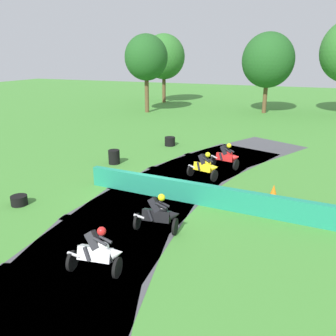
% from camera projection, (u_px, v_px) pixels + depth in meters
% --- Properties ---
extents(ground_plane, '(120.00, 120.00, 0.00)m').
position_uv_depth(ground_plane, '(153.00, 195.00, 15.80)').
color(ground_plane, '#428433').
extents(track_asphalt, '(8.57, 27.31, 0.01)m').
position_uv_depth(track_asphalt, '(171.00, 198.00, 15.42)').
color(track_asphalt, '#47474C').
rests_on(track_asphalt, ground).
extents(safety_barrier, '(16.28, 1.38, 0.90)m').
position_uv_depth(safety_barrier, '(268.00, 206.00, 13.55)').
color(safety_barrier, '#1E8466').
rests_on(safety_barrier, ground).
extents(motorcycle_lead_red, '(1.71, 1.04, 1.43)m').
position_uv_depth(motorcycle_lead_red, '(226.00, 156.00, 19.41)').
color(motorcycle_lead_red, black).
rests_on(motorcycle_lead_red, ground).
extents(motorcycle_chase_yellow, '(1.72, 1.11, 1.43)m').
position_uv_depth(motorcycle_chase_yellow, '(205.00, 166.00, 17.72)').
color(motorcycle_chase_yellow, black).
rests_on(motorcycle_chase_yellow, ground).
extents(motorcycle_trailing_black, '(1.68, 0.88, 1.43)m').
position_uv_depth(motorcycle_trailing_black, '(159.00, 214.00, 12.42)').
color(motorcycle_trailing_black, black).
rests_on(motorcycle_trailing_black, ground).
extents(motorcycle_fourth_white, '(1.67, 0.96, 1.42)m').
position_uv_depth(motorcycle_fourth_white, '(98.00, 252.00, 10.07)').
color(motorcycle_fourth_white, black).
rests_on(motorcycle_fourth_white, ground).
extents(tire_stack_near, '(0.71, 0.71, 0.60)m').
position_uv_depth(tire_stack_near, '(170.00, 141.00, 24.22)').
color(tire_stack_near, black).
rests_on(tire_stack_near, ground).
extents(tire_stack_mid_a, '(0.65, 0.65, 0.80)m').
position_uv_depth(tire_stack_mid_a, '(114.00, 157.00, 20.21)').
color(tire_stack_mid_a, black).
rests_on(tire_stack_mid_a, ground).
extents(tire_stack_mid_b, '(0.67, 0.67, 0.40)m').
position_uv_depth(tire_stack_mid_b, '(19.00, 200.00, 14.72)').
color(tire_stack_mid_b, black).
rests_on(tire_stack_mid_b, ground).
extents(traffic_cone, '(0.28, 0.28, 0.44)m').
position_uv_depth(traffic_cone, '(274.00, 190.00, 15.84)').
color(traffic_cone, orange).
rests_on(traffic_cone, ground).
extents(tree_far_left, '(5.28, 5.28, 8.17)m').
position_uv_depth(tree_far_left, '(268.00, 60.00, 36.20)').
color(tree_far_left, brown).
rests_on(tree_far_left, ground).
extents(tree_mid_rise, '(5.25, 5.25, 8.44)m').
position_uv_depth(tree_mid_rise, '(164.00, 57.00, 44.32)').
color(tree_mid_rise, brown).
rests_on(tree_mid_rise, ground).
extents(tree_behind_barrier, '(4.47, 4.47, 8.01)m').
position_uv_depth(tree_behind_barrier, '(146.00, 58.00, 36.59)').
color(tree_behind_barrier, brown).
rests_on(tree_behind_barrier, ground).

